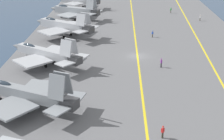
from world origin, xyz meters
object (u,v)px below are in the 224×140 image
crew_purple_vest (161,62)px  crew_green_vest (171,10)px  parked_jet_sixth (75,11)px  parked_jet_fifth (64,25)px  parked_jet_third (27,94)px  parked_jet_fourth (46,53)px  crew_blue_vest (152,34)px  crew_red_vest (163,131)px  crew_white_vest (200,18)px  parked_jet_seventh (78,0)px

crew_purple_vest → crew_green_vest: crew_purple_vest is taller
parked_jet_sixth → crew_green_vest: size_ratio=9.10×
crew_green_vest → parked_jet_sixth: bearing=107.6°
parked_jet_fifth → crew_green_vest: (27.09, -29.23, -1.74)m
crew_purple_vest → parked_jet_sixth: bearing=28.9°
parked_jet_third → crew_purple_vest: 26.56m
parked_jet_fourth → crew_blue_vest: size_ratio=9.94×
crew_red_vest → parked_jet_third: bearing=68.7°
crew_red_vest → crew_white_vest: crew_white_vest is taller
parked_jet_seventh → parked_jet_sixth: bearing=-177.1°
crew_blue_vest → parked_jet_third: bearing=150.6°
parked_jet_seventh → crew_white_vest: (-16.91, -36.76, -1.75)m
crew_red_vest → crew_purple_vest: size_ratio=0.96×
crew_red_vest → crew_green_vest: crew_green_vest is taller
parked_jet_sixth → crew_green_vest: 30.43m
parked_jet_sixth → parked_jet_seventh: 15.92m
parked_jet_fifth → crew_purple_vest: parked_jet_fifth is taller
parked_jet_fourth → parked_jet_seventh: (53.36, 0.24, 0.34)m
parked_jet_fourth → parked_jet_seventh: 53.36m
parked_jet_fifth → parked_jet_seventh: 33.81m
parked_jet_fourth → parked_jet_sixth: size_ratio=1.02×
parked_jet_fourth → crew_blue_vest: (19.37, -21.57, -1.46)m
parked_jet_fifth → parked_jet_third: bearing=-179.0°
parked_jet_third → parked_jet_sixth: bearing=0.4°
parked_jet_fifth → crew_blue_vest: bearing=-90.5°
parked_jet_fourth → parked_jet_fifth: size_ratio=0.98×
parked_jet_seventh → crew_green_vest: bearing=-102.7°
crew_white_vest → crew_blue_vest: 22.70m
parked_jet_third → crew_white_vest: (53.75, -35.56, -1.32)m
crew_white_vest → crew_purple_vest: (-37.05, 14.94, 0.01)m
parked_jet_fourth → crew_red_vest: size_ratio=9.66×
parked_jet_fourth → crew_purple_vest: size_ratio=9.27×
parked_jet_sixth → crew_blue_vest: parked_jet_sixth is taller
parked_jet_fifth → crew_purple_vest: bearing=-133.4°
crew_red_vest → crew_white_vest: bearing=-15.8°
parked_jet_seventh → crew_white_vest: size_ratio=8.95×
parked_jet_third → parked_jet_sixth: 54.75m
crew_white_vest → crew_green_vest: (10.19, 7.00, 0.01)m
parked_jet_sixth → parked_jet_fourth: bearing=179.2°
crew_purple_vest → crew_blue_vest: 19.96m
crew_green_vest → parked_jet_seventh: bearing=77.3°
parked_jet_fourth → crew_red_vest: 31.14m
crew_blue_vest → parked_jet_fifth: bearing=89.5°
crew_blue_vest → parked_jet_sixth: bearing=49.3°
parked_jet_fifth → parked_jet_sixth: parked_jet_fifth is taller
parked_jet_third → crew_red_vest: bearing=-111.3°
parked_jet_sixth → crew_green_vest: (9.19, -28.96, -1.57)m
parked_jet_sixth → parked_jet_fifth: bearing=179.2°
crew_purple_vest → parked_jet_seventh: bearing=22.0°
parked_jet_seventh → crew_blue_vest: bearing=-147.3°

